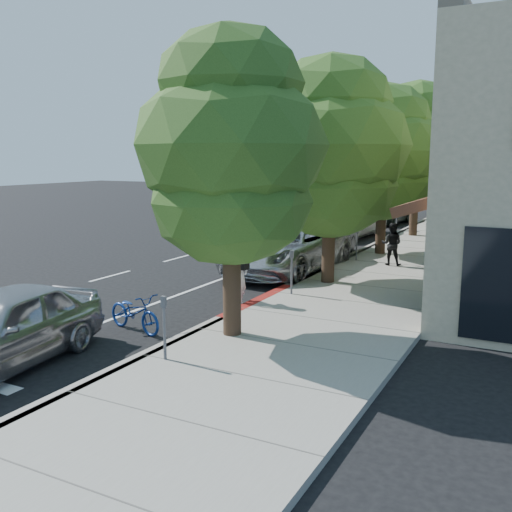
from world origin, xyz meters
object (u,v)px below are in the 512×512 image
Objects in this scene: street_tree_5 at (456,148)px; bicycle at (135,312)px; dark_suv_far at (389,211)px; street_tree_4 at (439,152)px; street_tree_0 at (231,150)px; street_tree_1 at (331,149)px; cyclist at (240,276)px; silver_suv at (286,247)px; street_tree_2 at (384,154)px; pedestrian at (392,244)px; white_pickup at (349,220)px; near_car_a at (1,329)px; dark_sedan at (326,239)px; street_tree_3 at (417,142)px.

street_tree_5 is 30.85m from bicycle.
street_tree_4 is at bearing 14.19° from dark_suv_far.
street_tree_1 is (0.00, 6.00, 0.09)m from street_tree_0.
cyclist is 4.97m from silver_suv.
bicycle is 8.00m from silver_suv.
street_tree_1 is 1.60× the size of dark_suv_far.
silver_suv is (-2.12, -22.50, -3.69)m from street_tree_5.
street_tree_2 reaches higher than cyclist.
pedestrian is (2.32, 7.06, 0.08)m from cyclist.
street_tree_2 is 12.28m from dark_suv_far.
white_pickup is at bearing 105.27° from street_tree_1.
street_tree_5 is (0.00, 6.00, 0.31)m from street_tree_4.
street_tree_1 is at bearing -90.00° from street_tree_4.
cyclist is (-1.26, -21.40, -3.41)m from street_tree_4.
street_tree_1 reaches higher than cyclist.
bicycle is 0.30× the size of white_pickup.
bicycle is 0.28× the size of silver_suv.
near_car_a is 3.00× the size of pedestrian.
near_car_a is (-0.10, -20.50, -0.05)m from white_pickup.
street_tree_2 is 3.92× the size of bicycle.
street_tree_0 reaches higher than silver_suv.
cyclist is at bearing -92.64° from street_tree_5.
near_car_a is (-1.15, -14.50, 0.04)m from dark_sedan.
street_tree_5 reaches higher than street_tree_4.
silver_suv is 1.38× the size of dark_sedan.
street_tree_3 is at bearing -90.00° from street_tree_4.
dark_sedan is at bearing 77.94° from near_car_a.
street_tree_5 is at bearing 9.24° from bicycle.
street_tree_5 is 27.68m from cyclist.
pedestrian is (4.16, 13.16, 0.13)m from near_car_a.
white_pickup is (-3.00, 5.00, -3.29)m from street_tree_2.
dark_sedan is (0.16, 3.50, -0.12)m from silver_suv.
street_tree_2 is 10.04m from cyclist.
bicycle is at bearing -96.19° from dark_sedan.
cyclist is at bearing -78.19° from silver_suv.
near_car_a reaches higher than bicycle.
pedestrian is at bearing 64.92° from near_car_a.
street_tree_5 is 4.92× the size of pedestrian.
street_tree_4 is 3.95× the size of bicycle.
cyclist reaches higher than dark_sedan.
pedestrian reaches higher than near_car_a.
bicycle is (-2.34, -12.49, -3.67)m from street_tree_2.
street_tree_1 is 7.87m from bicycle.
street_tree_4 reaches higher than cyclist.
dark_sedan is (0.38, 11.49, 0.28)m from bicycle.
street_tree_4 is 6.01m from street_tree_5.
bicycle is at bearing -95.45° from street_tree_4.
silver_suv is (0.22, 7.99, 0.40)m from bicycle.
white_pickup reaches higher than dark_sedan.
street_tree_4 is at bearing 90.00° from street_tree_0.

